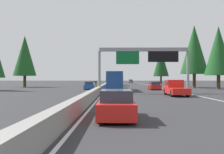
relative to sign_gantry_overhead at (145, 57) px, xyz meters
The scene contains 19 objects.
ground_plane 27.21m from the sign_gantry_overhead, 13.04° to the left, with size 320.00×320.00×0.00m, color #2D2D30.
median_barrier 46.71m from the sign_gantry_overhead, ahead, with size 180.00×0.56×0.90m, color gray.
shoulder_stripe_right 36.81m from the sign_gantry_overhead, ahead, with size 160.00×0.16×0.01m, color silver.
shoulder_stripe_median 36.86m from the sign_gantry_overhead, ahead, with size 160.00×0.16×0.01m, color silver.
sign_gantry_overhead is the anchor object (origin of this frame).
sedan_distant_b 23.46m from the sign_gantry_overhead, 169.95° to the left, with size 4.40×1.80×1.47m.
pickup_near_center 7.27m from the sign_gantry_overhead, 149.99° to the right, with size 5.60×2.00×1.86m.
bus_far_left 9.27m from the sign_gantry_overhead, 29.19° to the left, with size 11.50×2.55×3.10m.
sedan_mid_left 89.65m from the sign_gantry_overhead, ahead, with size 4.40×1.80×1.47m.
minivan_far_center 19.34m from the sign_gantry_overhead, 12.38° to the left, with size 5.00×1.95×1.69m.
sedan_mid_right 82.42m from the sign_gantry_overhead, ahead, with size 4.40×1.80×1.47m.
box_truck_mid_center 35.59m from the sign_gantry_overhead, ahead, with size 8.50×2.40×2.95m.
sedan_near_right 11.32m from the sign_gantry_overhead, 15.95° to the right, with size 4.40×1.80×1.47m.
oncoming_near 15.09m from the sign_gantry_overhead, 37.61° to the left, with size 4.40×1.80×1.47m.
oncoming_far 24.36m from the sign_gantry_overhead, 21.91° to the left, with size 4.40×1.80×1.47m.
conifer_right_near 20.57m from the sign_gantry_overhead, 49.39° to the right, with size 5.28×5.28×12.01m.
conifer_right_mid 25.22m from the sign_gantry_overhead, 32.21° to the right, with size 6.08×6.08×13.81m.
conifer_right_far 56.61m from the sign_gantry_overhead, 12.26° to the right, with size 5.50×5.50×12.51m.
conifer_left_mid 34.49m from the sign_gantry_overhead, 46.99° to the left, with size 5.27×5.27×11.99m.
Camera 1 is at (-1.77, -1.98, 2.05)m, focal length 41.16 mm.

